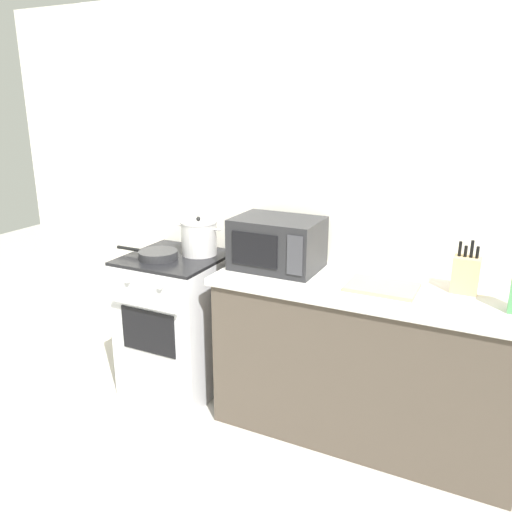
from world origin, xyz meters
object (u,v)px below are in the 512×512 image
frying_pan (157,255)px  microwave (277,243)px  stock_pot (199,238)px  knife_block (466,274)px  stove (177,322)px  cutting_board (382,287)px

frying_pan → microwave: 0.78m
stock_pot → frying_pan: size_ratio=0.71×
frying_pan → knife_block: size_ratio=1.59×
stove → microwave: microwave is taller
microwave → knife_block: size_ratio=1.79×
microwave → cutting_board: (0.64, -0.08, -0.14)m
microwave → knife_block: microwave is taller
stock_pot → frying_pan: 0.28m
stock_pot → cutting_board: bearing=-5.2°
stock_pot → stove: bearing=-138.1°
stove → knife_block: bearing=4.7°
stock_pot → cutting_board: size_ratio=0.88×
microwave → cutting_board: microwave is taller
knife_block → microwave: bearing=-176.6°
stove → frying_pan: frying_pan is taller
stove → knife_block: (1.72, 0.14, 0.56)m
microwave → cutting_board: size_ratio=1.39×
stock_pot → microwave: size_ratio=0.63×
stove → cutting_board: cutting_board is taller
stove → stock_pot: size_ratio=2.91×
microwave → knife_block: 1.04m
cutting_board → stove: bearing=-180.0°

